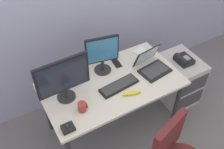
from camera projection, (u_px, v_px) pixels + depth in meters
ground_plane at (112, 125)px, 3.15m from camera, size 8.00×8.00×0.00m
desk at (112, 88)px, 2.68m from camera, size 1.41×0.79×0.74m
file_cabinet at (178, 80)px, 3.27m from camera, size 0.42×0.53×0.63m
desk_phone at (184, 60)px, 3.01m from camera, size 0.17×0.20×0.09m
monitor_main at (63, 78)px, 2.31m from camera, size 0.51×0.18×0.46m
monitor_side at (102, 53)px, 2.60m from camera, size 0.34×0.18×0.43m
keyboard at (119, 86)px, 2.58m from camera, size 0.42×0.18×0.03m
laptop at (152, 65)px, 2.74m from camera, size 0.35×0.33×0.23m
trackball_mouse at (68, 128)px, 2.21m from camera, size 0.11×0.09×0.07m
coffee_mug at (82, 107)px, 2.34m from camera, size 0.09×0.08×0.10m
paper_notepad at (143, 53)px, 2.96m from camera, size 0.20×0.24×0.01m
cell_phone at (117, 63)px, 2.84m from camera, size 0.08×0.15×0.01m
banana at (132, 93)px, 2.50m from camera, size 0.19×0.10×0.04m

